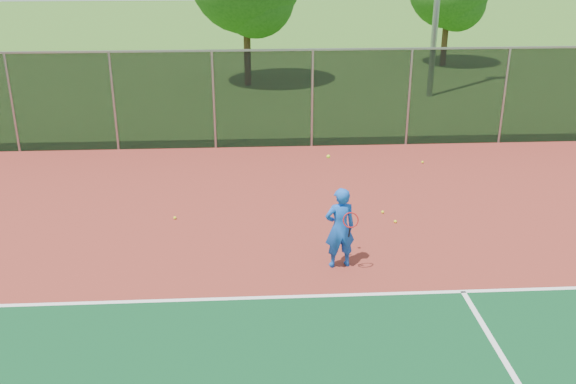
# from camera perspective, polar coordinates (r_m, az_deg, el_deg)

# --- Properties ---
(court_apron) EXTENTS (30.00, 20.00, 0.02)m
(court_apron) POSITION_cam_1_polar(r_m,az_deg,el_deg) (11.24, 6.92, -11.77)
(court_apron) COLOR maroon
(court_apron) RESTS_ON ground
(fence_back) EXTENTS (30.00, 0.06, 3.03)m
(fence_back) POSITION_cam_1_polar(r_m,az_deg,el_deg) (19.82, 2.17, 8.38)
(fence_back) COLOR black
(fence_back) RESTS_ON court_apron
(tennis_player) EXTENTS (0.67, 0.66, 2.32)m
(tennis_player) POSITION_cam_1_polar(r_m,az_deg,el_deg) (12.64, 4.64, -3.18)
(tennis_player) COLOR blue
(tennis_player) RESTS_ON court_apron
(practice_ball_0) EXTENTS (0.07, 0.07, 0.07)m
(practice_ball_0) POSITION_cam_1_polar(r_m,az_deg,el_deg) (15.22, -10.02, -2.28)
(practice_ball_0) COLOR yellow
(practice_ball_0) RESTS_ON court_apron
(practice_ball_2) EXTENTS (0.07, 0.07, 0.07)m
(practice_ball_2) POSITION_cam_1_polar(r_m,az_deg,el_deg) (19.05, 11.87, 2.62)
(practice_ball_2) COLOR yellow
(practice_ball_2) RESTS_ON court_apron
(practice_ball_3) EXTENTS (0.07, 0.07, 0.07)m
(practice_ball_3) POSITION_cam_1_polar(r_m,az_deg,el_deg) (15.01, 9.52, -2.60)
(practice_ball_3) COLOR yellow
(practice_ball_3) RESTS_ON court_apron
(practice_ball_4) EXTENTS (0.07, 0.07, 0.07)m
(practice_ball_4) POSITION_cam_1_polar(r_m,az_deg,el_deg) (15.46, 8.41, -1.77)
(practice_ball_4) COLOR yellow
(practice_ball_4) RESTS_ON court_apron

